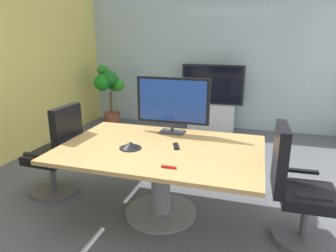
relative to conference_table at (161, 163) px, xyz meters
The scene contains 11 objects.
ground_plane 0.60m from the conference_table, 91.36° to the left, with size 7.75×7.75×0.00m, color #515459.
wall_back_glass_partition 3.57m from the conference_table, 90.04° to the left, with size 5.33×0.10×2.70m, color #9EB2B7.
conference_table is the anchor object (origin of this frame).
office_chair_left 1.31m from the conference_table, behind, with size 0.60×0.58×1.09m.
office_chair_right 1.31m from the conference_table, ahead, with size 0.60×0.58×1.09m.
tv_monitor 0.73m from the conference_table, 92.42° to the left, with size 0.84×0.18×0.64m.
wall_display_unit 3.14m from the conference_table, 89.42° to the left, with size 1.20×0.36×1.31m.
potted_plant 3.43m from the conference_table, 125.78° to the left, with size 0.58×0.65×1.28m.
conference_phone 0.36m from the conference_table, 156.44° to the right, with size 0.22×0.22×0.07m.
remote_control 0.24m from the conference_table, 17.38° to the left, with size 0.05×0.17×0.02m, color black.
whiteboard_marker 0.54m from the conference_table, 64.32° to the right, with size 0.13×0.02×0.02m, color red.
Camera 1 is at (0.90, -2.82, 1.82)m, focal length 32.33 mm.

